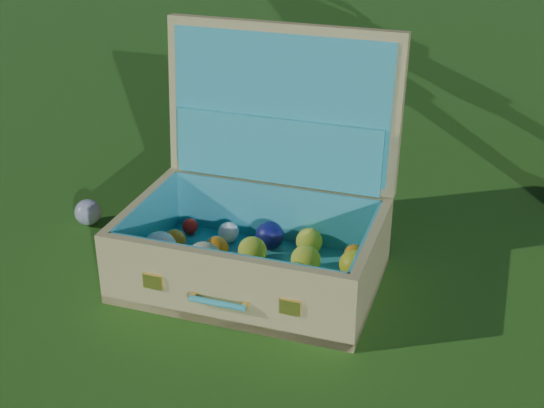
{
  "coord_description": "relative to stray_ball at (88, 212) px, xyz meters",
  "views": [
    {
      "loc": [
        0.85,
        -1.08,
        0.93
      ],
      "look_at": [
        -0.08,
        0.12,
        0.17
      ],
      "focal_mm": 50.0,
      "sensor_mm": 36.0,
      "label": 1
    }
  ],
  "objects": [
    {
      "name": "suitcase",
      "position": [
        0.49,
        0.11,
        0.12
      ],
      "size": [
        0.67,
        0.6,
        0.54
      ],
      "rotation": [
        0.0,
        0.0,
        0.34
      ],
      "color": "tan",
      "rests_on": "ground"
    },
    {
      "name": "ground",
      "position": [
        0.59,
        -0.01,
        -0.03
      ],
      "size": [
        60.0,
        60.0,
        0.0
      ],
      "primitive_type": "plane",
      "color": "#215114",
      "rests_on": "ground"
    },
    {
      "name": "stray_ball",
      "position": [
        0.0,
        0.0,
        0.0
      ],
      "size": [
        0.07,
        0.07,
        0.07
      ],
      "primitive_type": "sphere",
      "color": "#426DAE",
      "rests_on": "ground"
    }
  ]
}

